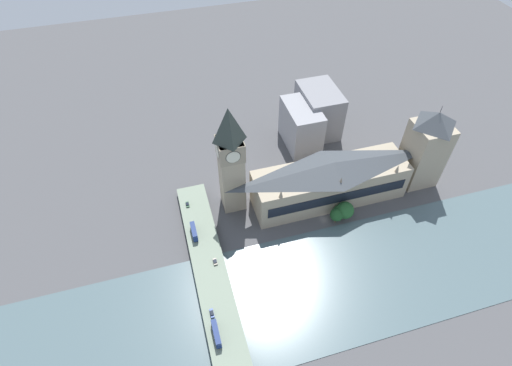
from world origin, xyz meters
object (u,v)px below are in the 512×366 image
object	(u,v)px
double_decker_bus_lead	(194,231)
car_southbound_lead	(212,313)
double_decker_bus_rear	(216,333)
car_northbound_lead	(187,204)
parliament_hall	(330,181)
victoria_tower	(425,148)
car_southbound_mid	(215,262)
clock_tower	(231,159)
road_bridge	(219,310)

from	to	relation	value
double_decker_bus_lead	car_southbound_lead	size ratio (longest dim) A/B	2.41
double_decker_bus_rear	car_northbound_lead	distance (m)	78.53
double_decker_bus_lead	car_northbound_lead	size ratio (longest dim) A/B	2.63
parliament_hall	car_southbound_lead	xyz separation A→B (m)	(-54.57, 80.51, -9.23)
double_decker_bus_lead	car_northbound_lead	bearing A→B (deg)	0.55
victoria_tower	double_decker_bus_rear	distance (m)	154.22
double_decker_bus_rear	parliament_hall	bearing A→B (deg)	-51.05
victoria_tower	car_southbound_mid	world-z (taller)	victoria_tower
car_southbound_lead	double_decker_bus_rear	bearing A→B (deg)	179.55
clock_tower	parliament_hall	bearing A→B (deg)	-101.24
victoria_tower	double_decker_bus_rear	size ratio (longest dim) A/B	4.58
road_bridge	car_southbound_mid	xyz separation A→B (m)	(25.05, -3.39, 1.53)
road_bridge	double_decker_bus_lead	xyz separation A→B (m)	(45.09, 3.64, 3.59)
road_bridge	car_northbound_lead	bearing A→B (deg)	3.31
double_decker_bus_rear	car_southbound_mid	world-z (taller)	double_decker_bus_rear
double_decker_bus_lead	car_southbound_lead	world-z (taller)	double_decker_bus_lead
car_northbound_lead	car_southbound_lead	distance (m)	67.92
victoria_tower	car_southbound_mid	distance (m)	135.83
road_bridge	double_decker_bus_lead	size ratio (longest dim) A/B	15.17
victoria_tower	double_decker_bus_lead	size ratio (longest dim) A/B	5.10
double_decker_bus_rear	car_southbound_mid	bearing A→B (deg)	-11.04
car_northbound_lead	car_southbound_mid	world-z (taller)	car_southbound_mid
clock_tower	double_decker_bus_rear	world-z (taller)	clock_tower
parliament_hall	car_southbound_lead	bearing A→B (deg)	124.13
clock_tower	road_bridge	distance (m)	75.10
clock_tower	victoria_tower	distance (m)	113.39
victoria_tower	car_northbound_lead	xyz separation A→B (m)	(13.29, 138.58, -20.11)
victoria_tower	road_bridge	bearing A→B (deg)	111.57
double_decker_bus_rear	car_northbound_lead	bearing A→B (deg)	0.01
clock_tower	car_northbound_lead	xyz separation A→B (m)	(2.54, 26.20, -30.78)
road_bridge	car_southbound_mid	distance (m)	25.33
double_decker_bus_rear	car_northbound_lead	xyz separation A→B (m)	(78.50, 0.01, -1.98)
car_southbound_lead	car_southbound_mid	bearing A→B (deg)	-15.12
victoria_tower	double_decker_bus_lead	bearing A→B (deg)	93.38
clock_tower	double_decker_bus_rear	size ratio (longest dim) A/B	5.76
road_bridge	car_southbound_mid	world-z (taller)	car_southbound_mid
car_northbound_lead	car_southbound_mid	distance (m)	42.12
road_bridge	car_southbound_lead	size ratio (longest dim) A/B	36.60
parliament_hall	road_bridge	bearing A→B (deg)	124.72
clock_tower	car_southbound_mid	size ratio (longest dim) A/B	17.18
parliament_hall	double_decker_bus_rear	bearing A→B (deg)	128.95
road_bridge	parliament_hall	bearing A→B (deg)	-55.28
car_northbound_lead	victoria_tower	bearing A→B (deg)	-95.48
car_southbound_lead	victoria_tower	bearing A→B (deg)	-68.47
clock_tower	road_bridge	bearing A→B (deg)	160.74
double_decker_bus_rear	clock_tower	bearing A→B (deg)	-19.03
victoria_tower	double_decker_bus_lead	distance (m)	139.78
car_southbound_mid	clock_tower	bearing A→B (deg)	-25.97
victoria_tower	parliament_hall	bearing A→B (deg)	90.06
clock_tower	car_southbound_mid	xyz separation A→B (m)	(-38.96, 18.97, -30.77)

